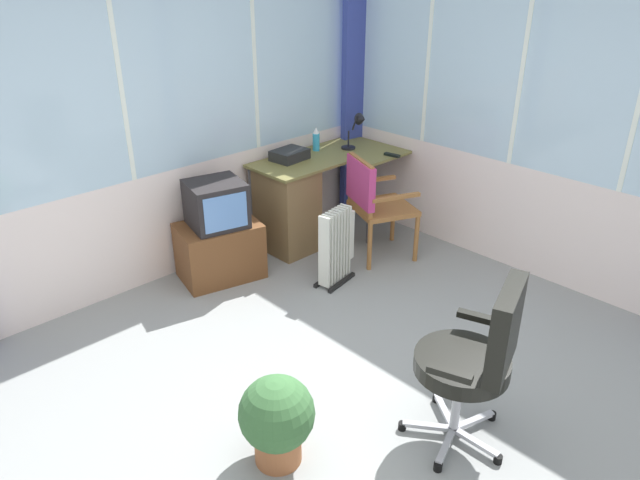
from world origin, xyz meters
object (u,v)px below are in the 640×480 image
tv_remote (392,155)px  spray_bottle (316,139)px  office_chair (478,354)px  space_heater (337,246)px  wooden_armchair (370,196)px  tv_on_stand (219,236)px  desk (292,203)px  paper_tray (290,155)px  desk_lamp (359,126)px  potted_plant (277,418)px

tv_remote → spray_bottle: bearing=113.6°
office_chair → space_heater: bearing=67.0°
wooden_armchair → office_chair: size_ratio=0.91×
tv_on_stand → desk: bearing=1.1°
paper_tray → tv_on_stand: paper_tray is taller
spray_bottle → office_chair: bearing=-117.2°
paper_tray → office_chair: size_ratio=0.30×
tv_on_stand → space_heater: bearing=-48.3°
office_chair → space_heater: office_chair is taller
desk → desk_lamp: desk_lamp is taller
desk_lamp → tv_on_stand: desk_lamp is taller
spray_bottle → paper_tray: spray_bottle is taller
desk_lamp → space_heater: (-0.93, -0.65, -0.67)m
desk_lamp → spray_bottle: 0.41m
desk → spray_bottle: 0.65m
desk_lamp → paper_tray: (-0.68, 0.19, -0.17)m
office_chair → desk: bearing=69.9°
desk → spray_bottle: size_ratio=6.29×
office_chair → potted_plant: 1.08m
spray_bottle → wooden_armchair: size_ratio=0.24×
desk_lamp → wooden_armchair: size_ratio=0.37×
spray_bottle → space_heater: size_ratio=0.34×
space_heater → potted_plant: space_heater is taller
wooden_armchair → spray_bottle: bearing=82.8°
spray_bottle → desk: bearing=-161.5°
tv_remote → office_chair: (-1.71, -2.01, -0.20)m
desk → office_chair: bearing=-110.1°
tv_on_stand → potted_plant: bearing=-117.1°
desk → tv_remote: 1.00m
desk → office_chair: (-0.90, -2.46, 0.16)m
desk_lamp → potted_plant: bearing=-144.7°
tv_remote → tv_on_stand: (-1.61, 0.43, -0.42)m
wooden_armchair → tv_on_stand: 1.31m
tv_remote → potted_plant: bearing=-159.4°
spray_bottle → potted_plant: bearing=-137.5°
paper_tray → office_chair: office_chair is taller
office_chair → space_heater: size_ratio=1.58×
desk → paper_tray: paper_tray is taller
desk_lamp → space_heater: size_ratio=0.53×
paper_tray → wooden_armchair: 0.81m
tv_remote → tv_on_stand: tv_on_stand is taller
desk → office_chair: 2.63m
desk_lamp → space_heater: desk_lamp is taller
tv_remote → space_heater: size_ratio=0.24×
desk → wooden_armchair: bearing=-60.9°
desk → tv_on_stand: size_ratio=1.65×
tv_on_stand → office_chair: bearing=-92.5°
potted_plant → spray_bottle: bearing=42.5°
spray_bottle → space_heater: (-0.60, -0.87, -0.56)m
desk_lamp → wooden_armchair: bearing=-127.9°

